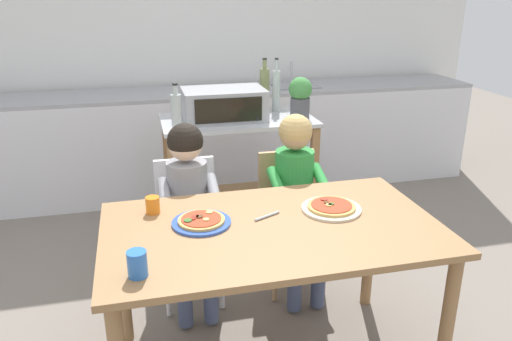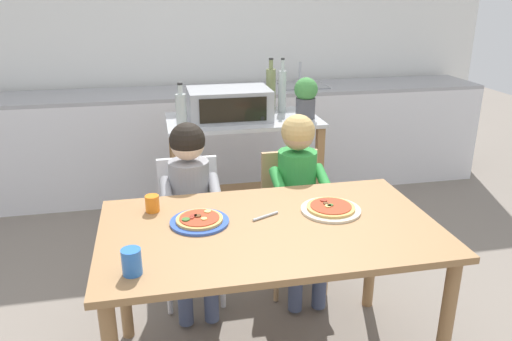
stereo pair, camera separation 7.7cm
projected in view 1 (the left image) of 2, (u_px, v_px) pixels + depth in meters
ground_plane at (229, 256)px, 3.45m from camera, size 10.97×10.97×0.00m
back_wall_tiled at (191, 32)px, 4.52m from camera, size 5.48×0.14×2.70m
kitchen_counter at (201, 141)px, 4.46m from camera, size 4.94×0.60×1.10m
kitchen_island_cart at (238, 161)px, 3.50m from camera, size 1.03×0.55×0.90m
toaster_oven at (224, 104)px, 3.34m from camera, size 0.54×0.36×0.21m
bottle_squat_spirits at (276, 90)px, 3.53m from camera, size 0.05×0.05×0.38m
bottle_clear_vinegar at (265, 88)px, 3.60m from camera, size 0.07×0.07×0.37m
bottle_slim_sauce at (176, 110)px, 3.13m from camera, size 0.07×0.07×0.28m
potted_herb_plant at (300, 96)px, 3.37m from camera, size 0.16×0.16×0.27m
dining_table at (272, 245)px, 2.23m from camera, size 1.47×0.86×0.76m
dining_chair_left at (188, 220)px, 2.88m from camera, size 0.36×0.36×0.81m
dining_chair_right at (290, 210)px, 3.02m from camera, size 0.36×0.36×0.81m
child_in_grey_shirt at (189, 196)px, 2.71m from camera, size 0.32×0.42×1.05m
child_in_green_shirt at (297, 186)px, 2.84m from camera, size 0.32×0.42×1.06m
pizza_plate_blue_rimmed at (201, 221)px, 2.21m from camera, size 0.26×0.26×0.03m
pizza_plate_cream at (331, 207)px, 2.35m from camera, size 0.28×0.28×0.03m
drinking_cup_blue at (137, 264)px, 1.80m from camera, size 0.07×0.07×0.10m
drinking_cup_orange at (153, 205)px, 2.31m from camera, size 0.07×0.07×0.08m
serving_spoon at (266, 216)px, 2.28m from camera, size 0.13×0.07×0.01m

